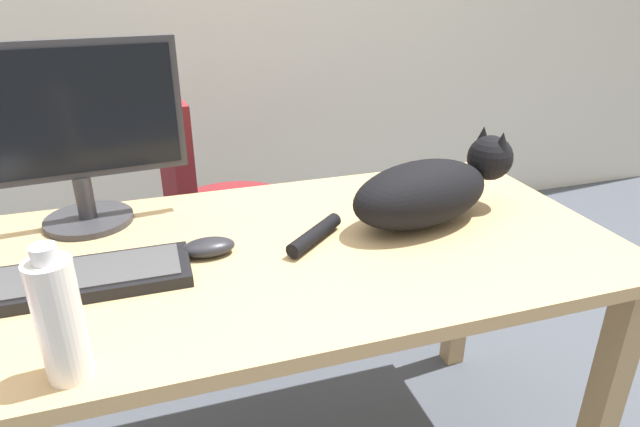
% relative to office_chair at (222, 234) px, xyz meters
% --- Properties ---
extents(desk, '(1.57, 0.73, 0.71)m').
position_rel_office_chair_xyz_m(desk, '(-0.02, -0.76, 0.24)').
color(desk, tan).
rests_on(desk, ground_plane).
extents(office_chair, '(0.48, 0.48, 0.89)m').
position_rel_office_chair_xyz_m(office_chair, '(0.00, 0.00, 0.00)').
color(office_chair, black).
rests_on(office_chair, ground_plane).
extents(monitor, '(0.48, 0.20, 0.42)m').
position_rel_office_chair_xyz_m(monitor, '(-0.37, -0.51, 0.56)').
color(monitor, '#333338').
rests_on(monitor, desk).
extents(keyboard, '(0.44, 0.15, 0.03)m').
position_rel_office_chair_xyz_m(keyboard, '(-0.38, -0.80, 0.34)').
color(keyboard, black).
rests_on(keyboard, desk).
extents(cat, '(0.60, 0.26, 0.20)m').
position_rel_office_chair_xyz_m(cat, '(0.39, -0.74, 0.41)').
color(cat, black).
rests_on(cat, desk).
extents(computer_mouse, '(0.11, 0.06, 0.04)m').
position_rel_office_chair_xyz_m(computer_mouse, '(-0.12, -0.75, 0.35)').
color(computer_mouse, '#232328').
rests_on(computer_mouse, desk).
extents(water_bottle, '(0.07, 0.07, 0.21)m').
position_rel_office_chair_xyz_m(water_bottle, '(-0.36, -1.06, 0.43)').
color(water_bottle, silver).
rests_on(water_bottle, desk).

